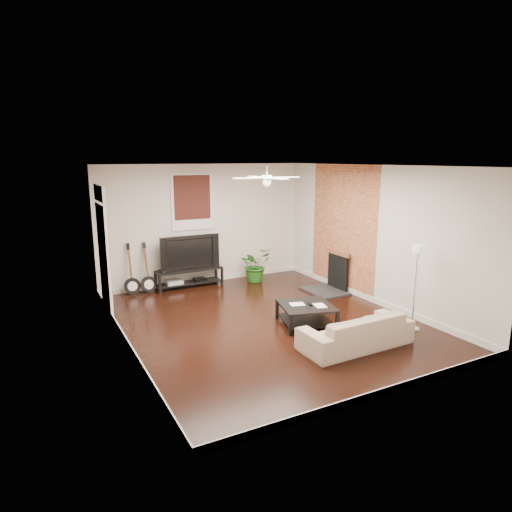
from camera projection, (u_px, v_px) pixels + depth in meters
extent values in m
cube|color=black|center=(266.00, 321.00, 8.17)|extent=(5.00, 6.00, 0.01)
cube|color=white|center=(267.00, 166.00, 7.56)|extent=(5.00, 6.00, 0.01)
cube|color=silver|center=(205.00, 224.00, 10.46)|extent=(5.00, 0.01, 2.80)
cube|color=silver|center=(389.00, 290.00, 5.27)|extent=(5.00, 0.01, 2.80)
cube|color=silver|center=(122.00, 262.00, 6.73)|extent=(0.01, 6.00, 2.80)
cube|color=silver|center=(374.00, 235.00, 9.00)|extent=(0.01, 6.00, 2.80)
cube|color=#AE6138|center=(343.00, 229.00, 9.86)|extent=(0.02, 2.20, 2.80)
cube|color=black|center=(331.00, 271.00, 9.93)|extent=(0.80, 1.10, 0.92)
cube|color=#3B1010|center=(192.00, 202.00, 10.18)|extent=(1.00, 0.06, 1.30)
cube|color=white|center=(104.00, 249.00, 8.42)|extent=(0.08, 1.00, 2.50)
cube|color=black|center=(189.00, 278.00, 10.30)|extent=(1.54, 0.41, 0.43)
imported|color=black|center=(188.00, 252.00, 10.18)|extent=(1.38, 0.18, 0.80)
cube|color=black|center=(306.00, 315.00, 7.96)|extent=(1.10, 1.10, 0.38)
imported|color=tan|center=(356.00, 330.00, 7.03)|extent=(1.87, 0.76, 0.54)
imported|color=#215B1A|center=(255.00, 265.00, 10.70)|extent=(0.89, 0.81, 0.83)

